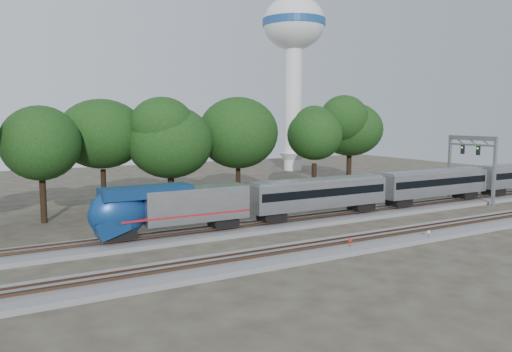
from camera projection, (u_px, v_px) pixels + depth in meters
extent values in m
plane|color=#383328|center=(281.00, 243.00, 44.18)|extent=(160.00, 160.00, 0.00)
cube|color=slate|center=(248.00, 228.00, 49.33)|extent=(160.00, 5.00, 0.40)
cube|color=brown|center=(252.00, 225.00, 48.66)|extent=(160.00, 0.08, 0.15)
cube|color=brown|center=(245.00, 222.00, 49.90)|extent=(160.00, 0.08, 0.15)
cube|color=slate|center=(307.00, 251.00, 40.70)|extent=(160.00, 5.00, 0.40)
cube|color=brown|center=(313.00, 248.00, 40.03)|extent=(160.00, 0.08, 0.15)
cube|color=brown|center=(302.00, 244.00, 41.27)|extent=(160.00, 0.08, 0.15)
cube|color=silver|center=(195.00, 204.00, 46.22)|extent=(9.98, 2.83, 3.11)
ellipsoid|color=navy|center=(118.00, 213.00, 42.72)|extent=(5.09, 2.94, 4.33)
cube|color=navy|center=(146.00, 192.00, 43.78)|extent=(8.01, 2.77, 0.94)
cube|color=black|center=(123.00, 202.00, 42.85)|extent=(0.42, 2.17, 1.23)
cube|color=maroon|center=(184.00, 213.00, 45.76)|extent=(12.24, 2.87, 0.17)
cube|color=black|center=(120.00, 233.00, 42.99)|extent=(2.45, 2.07, 0.85)
cube|color=black|center=(223.00, 221.00, 47.86)|extent=(2.45, 2.07, 0.85)
cube|color=silver|center=(319.00, 194.00, 53.26)|extent=(16.39, 2.83, 2.83)
cube|color=black|center=(319.00, 191.00, 53.23)|extent=(15.82, 2.88, 0.85)
cube|color=gray|center=(319.00, 180.00, 53.09)|extent=(16.01, 2.26, 0.33)
cube|color=black|center=(272.00, 216.00, 50.55)|extent=(2.45, 2.07, 0.85)
cube|color=black|center=(361.00, 206.00, 56.39)|extent=(2.45, 2.07, 0.85)
cube|color=silver|center=(434.00, 183.00, 62.00)|extent=(16.39, 2.83, 2.83)
cube|color=black|center=(434.00, 181.00, 61.97)|extent=(15.82, 2.88, 0.85)
cube|color=gray|center=(434.00, 171.00, 61.83)|extent=(16.01, 2.26, 0.33)
cube|color=black|center=(399.00, 202.00, 59.29)|extent=(2.45, 2.07, 0.85)
cube|color=black|center=(465.00, 194.00, 65.13)|extent=(2.45, 2.07, 0.85)
cube|color=black|center=(493.00, 191.00, 68.03)|extent=(2.45, 2.07, 0.85)
cylinder|color=#512D19|center=(350.00, 246.00, 41.31)|extent=(0.07, 0.07, 1.00)
cylinder|color=red|center=(350.00, 240.00, 41.26)|extent=(0.36, 0.04, 0.36)
cylinder|color=#512D19|center=(429.00, 236.00, 44.84)|extent=(0.06, 0.06, 0.88)
cylinder|color=silver|center=(429.00, 232.00, 44.79)|extent=(0.31, 0.11, 0.31)
cube|color=#512D19|center=(371.00, 247.00, 42.20)|extent=(0.57, 0.45, 0.30)
cylinder|color=silver|center=(293.00, 109.00, 105.07)|extent=(3.68, 3.68, 25.77)
cone|color=silver|center=(293.00, 161.00, 106.35)|extent=(5.89, 5.89, 3.68)
ellipsoid|color=silver|center=(294.00, 23.00, 103.03)|extent=(12.88, 12.88, 10.95)
cylinder|color=navy|center=(294.00, 23.00, 103.03)|extent=(13.03, 13.03, 1.47)
cube|color=gray|center=(494.00, 172.00, 62.30)|extent=(0.34, 0.34, 8.73)
cube|color=gray|center=(449.00, 167.00, 68.16)|extent=(0.34, 0.34, 8.73)
cube|color=gray|center=(472.00, 138.00, 64.76)|extent=(0.39, 7.18, 0.58)
cube|color=gray|center=(472.00, 145.00, 64.86)|extent=(0.24, 7.18, 0.24)
cube|color=black|center=(478.00, 151.00, 63.79)|extent=(0.24, 0.49, 1.16)
cube|color=black|center=(463.00, 150.00, 65.80)|extent=(0.24, 0.49, 1.16)
cylinder|color=black|center=(43.00, 202.00, 52.50)|extent=(0.70, 0.70, 4.55)
ellipsoid|color=black|center=(40.00, 143.00, 51.79)|extent=(8.57, 8.57, 7.29)
cylinder|color=black|center=(104.00, 190.00, 59.78)|extent=(0.70, 0.70, 4.94)
ellipsoid|color=black|center=(102.00, 134.00, 59.01)|extent=(9.31, 9.31, 7.91)
cylinder|color=black|center=(171.00, 191.00, 60.28)|extent=(0.70, 0.70, 4.42)
ellipsoid|color=black|center=(170.00, 142.00, 59.59)|extent=(8.33, 8.33, 7.08)
cylinder|color=black|center=(238.00, 183.00, 65.78)|extent=(0.70, 0.70, 4.91)
ellipsoid|color=black|center=(238.00, 133.00, 65.01)|extent=(9.26, 9.26, 7.87)
cylinder|color=black|center=(314.00, 180.00, 70.26)|extent=(0.70, 0.70, 4.68)
ellipsoid|color=black|center=(315.00, 135.00, 69.53)|extent=(8.83, 8.83, 7.51)
cylinder|color=black|center=(349.00, 170.00, 82.97)|extent=(0.70, 0.70, 4.97)
ellipsoid|color=black|center=(350.00, 129.00, 82.19)|extent=(9.37, 9.37, 7.96)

